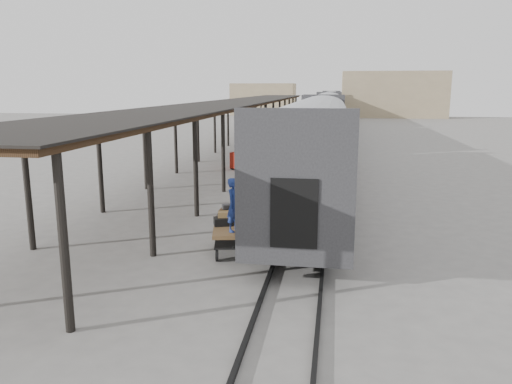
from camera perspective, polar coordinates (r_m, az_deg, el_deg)
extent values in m
plane|color=slate|center=(17.47, -5.17, -5.38)|extent=(160.00, 160.00, 0.00)
cube|color=silver|center=(24.32, 6.78, 5.71)|extent=(3.00, 24.00, 2.90)
cube|color=#28282B|center=(12.57, 4.45, 0.07)|extent=(3.04, 0.22, 3.50)
cube|color=black|center=(24.35, 3.22, 7.91)|extent=(0.04, 22.08, 0.65)
cube|color=black|center=(24.56, 6.68, 1.77)|extent=(2.55, 23.04, 0.50)
cube|color=silver|center=(50.24, 8.07, 8.79)|extent=(3.00, 24.00, 2.90)
cube|color=#28282B|center=(38.37, 7.69, 7.90)|extent=(3.04, 0.22, 3.50)
cube|color=black|center=(50.26, 6.34, 9.86)|extent=(0.04, 22.08, 0.65)
cube|color=black|center=(50.36, 8.01, 6.86)|extent=(2.55, 23.04, 0.50)
cube|color=silver|center=(76.22, 8.48, 9.77)|extent=(3.00, 24.00, 2.90)
cube|color=#28282B|center=(64.33, 8.33, 9.42)|extent=(3.04, 0.22, 3.50)
cube|color=black|center=(76.23, 7.34, 10.48)|extent=(0.04, 22.08, 0.65)
cube|color=black|center=(76.29, 8.44, 8.49)|extent=(2.55, 23.04, 0.50)
cube|color=black|center=(16.11, 0.99, 1.08)|extent=(0.50, 1.70, 2.00)
imported|color=silver|center=(16.13, 0.99, 0.60)|extent=(0.72, 0.89, 1.72)
cube|color=olive|center=(16.18, -0.49, -1.59)|extent=(0.57, 0.25, 0.42)
cube|color=#422B19|center=(40.89, -1.61, 10.20)|extent=(4.60, 64.00, 0.18)
cube|color=black|center=(40.89, -1.61, 10.36)|extent=(4.90, 64.30, 0.06)
cylinder|color=black|center=(41.43, -4.40, 7.42)|extent=(0.20, 0.20, 4.00)
cylinder|color=black|center=(71.89, 1.41, 9.30)|extent=(0.20, 0.20, 4.00)
cylinder|color=black|center=(11.16, -21.14, -5.40)|extent=(0.20, 0.20, 4.00)
cylinder|color=black|center=(40.67, 1.27, 7.37)|extent=(0.20, 0.20, 4.00)
cylinder|color=black|center=(71.45, 4.71, 9.25)|extent=(0.20, 0.20, 4.00)
cube|color=black|center=(50.45, 7.16, 5.93)|extent=(0.10, 150.00, 0.12)
cube|color=black|center=(50.43, 8.80, 5.88)|extent=(0.10, 150.00, 0.12)
cube|color=tan|center=(94.69, 15.32, 10.71)|extent=(18.00, 10.00, 8.00)
cube|color=tan|center=(99.21, 0.89, 10.57)|extent=(12.00, 8.00, 6.00)
cube|color=brown|center=(15.96, -2.60, -4.01)|extent=(1.70, 2.60, 0.12)
cube|color=black|center=(16.06, -2.59, -5.21)|extent=(1.58, 2.48, 0.06)
cylinder|color=black|center=(15.25, -4.49, -7.17)|extent=(0.16, 0.41, 0.40)
cylinder|color=black|center=(15.24, -0.70, -7.14)|extent=(0.16, 0.41, 0.40)
cylinder|color=black|center=(17.05, -4.25, -5.09)|extent=(0.16, 0.41, 0.40)
cylinder|color=black|center=(17.05, -0.88, -5.07)|extent=(0.16, 0.41, 0.40)
cube|color=#353538|center=(16.47, -3.42, -2.94)|extent=(0.65, 0.48, 0.21)
cube|color=olive|center=(16.59, -1.42, -2.79)|extent=(0.64, 0.48, 0.22)
cube|color=black|center=(15.94, -3.74, -3.37)|extent=(0.72, 0.60, 0.24)
cube|color=#4B4D2E|center=(15.98, -1.52, -3.45)|extent=(0.53, 0.42, 0.17)
cube|color=#432C1A|center=(16.37, -3.20, -2.26)|extent=(0.54, 0.40, 0.19)
cube|color=olive|center=(15.97, -3.52, -2.55)|extent=(0.53, 0.43, 0.19)
cube|color=#353538|center=(16.29, -3.13, -1.68)|extent=(0.50, 0.44, 0.15)
cube|color=black|center=(15.97, -1.84, -2.84)|extent=(0.42, 0.32, 0.14)
cube|color=maroon|center=(32.40, -1.54, 3.76)|extent=(1.45, 1.89, 1.00)
cube|color=maroon|center=(32.71, -1.18, 5.02)|extent=(1.10, 0.91, 0.39)
cylinder|color=black|center=(32.14, -2.75, 2.94)|extent=(0.24, 0.42, 0.40)
cylinder|color=black|center=(31.72, -1.33, 2.83)|extent=(0.24, 0.42, 0.40)
cylinder|color=black|center=(33.20, -1.73, 3.23)|extent=(0.24, 0.42, 0.40)
cylinder|color=black|center=(32.80, -0.35, 3.13)|extent=(0.24, 0.42, 0.40)
imported|color=navy|center=(15.09, -2.52, -1.48)|extent=(0.55, 0.69, 1.64)
imported|color=black|center=(33.70, -1.20, 4.44)|extent=(1.02, 0.55, 1.65)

